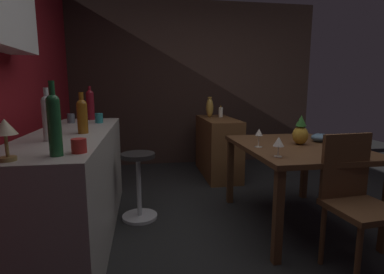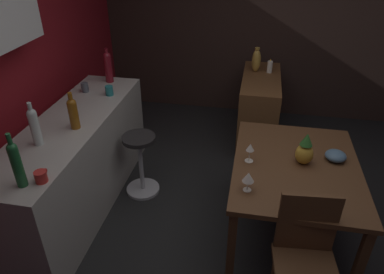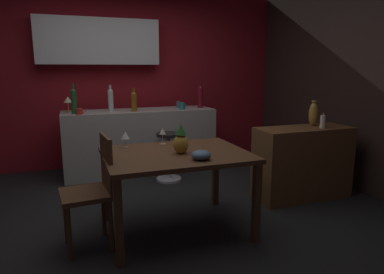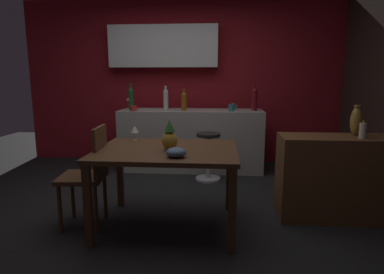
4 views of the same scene
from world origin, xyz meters
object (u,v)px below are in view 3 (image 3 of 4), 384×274
wine_bottle_green (74,100)px  counter_lamp (68,101)px  chair_near_window (94,187)px  wine_bottle_amber (134,100)px  bar_stool (169,155)px  cup_teal (182,106)px  wine_bottle_clear (111,99)px  wine_bottle_ruby (200,96)px  wine_glass_left (163,132)px  pillar_candle_tall (323,122)px  dining_table (176,161)px  cup_slate (179,104)px  wine_glass_right (125,135)px  pineapple_centerpiece (181,141)px  cup_red (80,111)px  sideboard_cabinet (302,163)px  fruit_bowl (201,155)px  vase_brass (313,114)px

wine_bottle_green → counter_lamp: size_ratio=1.88×
chair_near_window → wine_bottle_amber: (0.69, 1.86, 0.53)m
bar_stool → cup_teal: (0.31, 0.38, 0.61)m
wine_bottle_green → wine_bottle_clear: size_ratio=1.10×
wine_bottle_green → wine_bottle_ruby: bearing=3.8°
wine_glass_left → pillar_candle_tall: (1.81, -0.14, 0.03)m
dining_table → chair_near_window: bearing=-176.5°
dining_table → cup_slate: 2.20m
wine_bottle_amber → pillar_candle_tall: wine_bottle_amber is taller
chair_near_window → wine_glass_right: size_ratio=6.18×
bar_stool → pineapple_centerpiece: bearing=-101.6°
wine_glass_right → wine_bottle_ruby: size_ratio=0.42×
pineapple_centerpiece → cup_red: size_ratio=2.30×
wine_glass_right → cup_slate: size_ratio=1.43×
cup_teal → counter_lamp: bearing=171.8°
wine_glass_left → wine_bottle_amber: 1.46m
wine_glass_right → sideboard_cabinet: bearing=-1.4°
chair_near_window → wine_glass_left: (0.70, 0.42, 0.34)m
pineapple_centerpiece → cup_slate: size_ratio=2.52×
pineapple_centerpiece → fruit_bowl: pineapple_centerpiece is taller
wine_glass_left → wine_bottle_green: size_ratio=0.41×
wine_bottle_clear → counter_lamp: 0.56m
sideboard_cabinet → vase_brass: vase_brass is taller
pillar_candle_tall → sideboard_cabinet: bearing=154.6°
bar_stool → cup_red: (-1.08, 0.29, 0.60)m
wine_bottle_green → pillar_candle_tall: size_ratio=2.33×
pineapple_centerpiece → pillar_candle_tall: bearing=9.0°
chair_near_window → pillar_candle_tall: 2.56m
wine_glass_left → pineapple_centerpiece: bearing=-82.7°
wine_glass_left → cup_red: size_ratio=1.38×
chair_near_window → cup_slate: 2.57m
wine_bottle_ruby → pillar_candle_tall: wine_bottle_ruby is taller
wine_bottle_amber → wine_bottle_green: bearing=-179.1°
sideboard_cabinet → counter_lamp: bearing=145.8°
wine_bottle_green → cup_slate: (1.49, 0.26, -0.13)m
pineapple_centerpiece → vase_brass: (1.76, 0.44, 0.11)m
bar_stool → pillar_candle_tall: bearing=-39.0°
chair_near_window → wine_glass_left: chair_near_window is taller
wine_bottle_amber → dining_table: bearing=-88.9°
wine_bottle_green → cup_red: 0.18m
bar_stool → wine_glass_left: wine_glass_left is taller
dining_table → cup_slate: size_ratio=11.90×
cup_teal → vase_brass: (1.15, -1.40, 0.01)m
wine_bottle_amber → wine_bottle_green: 0.78m
chair_near_window → bar_stool: bearing=54.2°
wine_bottle_green → wine_glass_right: bearing=-73.7°
wine_glass_right → wine_bottle_ruby: wine_bottle_ruby is taller
chair_near_window → bar_stool: (1.05, 1.46, -0.17)m
dining_table → sideboard_cabinet: size_ratio=1.15×
bar_stool → cup_slate: 0.96m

